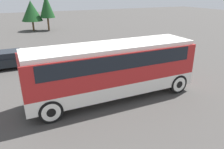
{
  "coord_description": "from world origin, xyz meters",
  "views": [
    {
      "loc": [
        -4.98,
        -10.59,
        5.96
      ],
      "look_at": [
        0.0,
        0.0,
        1.44
      ],
      "focal_mm": 35.0,
      "sensor_mm": 36.0,
      "label": 1
    }
  ],
  "objects": [
    {
      "name": "ground_plane",
      "position": [
        0.0,
        0.0,
        0.0
      ],
      "size": [
        120.0,
        120.0,
        0.0
      ],
      "primitive_type": "plane",
      "color": "#423F3D"
    },
    {
      "name": "tour_bus",
      "position": [
        0.1,
        -0.0,
        1.94
      ],
      "size": [
        9.8,
        2.63,
        3.21
      ],
      "color": "silver",
      "rests_on": "ground_plane"
    },
    {
      "name": "parked_car_near",
      "position": [
        4.09,
        5.38,
        0.75
      ],
      "size": [
        4.67,
        1.87,
        1.51
      ],
      "color": "navy",
      "rests_on": "ground_plane"
    },
    {
      "name": "parked_car_mid",
      "position": [
        -5.31,
        8.42,
        0.71
      ],
      "size": [
        4.02,
        1.96,
        1.39
      ],
      "color": "black",
      "rests_on": "ground_plane"
    },
    {
      "name": "tree_left",
      "position": [
        0.84,
        25.54,
        3.7
      ],
      "size": [
        2.3,
        2.3,
        5.47
      ],
      "color": "brown",
      "rests_on": "ground_plane"
    },
    {
      "name": "tree_center",
      "position": [
        -1.41,
        26.13,
        3.03
      ],
      "size": [
        3.13,
        3.13,
        4.56
      ],
      "color": "brown",
      "rests_on": "ground_plane"
    }
  ]
}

